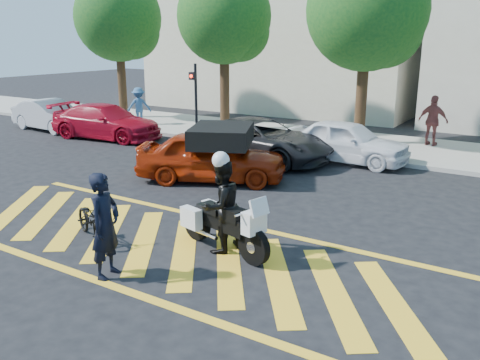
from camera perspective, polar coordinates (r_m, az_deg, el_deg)
The scene contains 19 objects.
ground at distance 11.01m, azimuth -8.33°, elevation -7.34°, with size 90.00×90.00×0.00m, color black.
sidewalk at distance 21.16m, azimuth 13.13°, elevation 3.90°, with size 60.00×5.00×0.15m, color #9E998E.
crosswalk at distance 11.03m, azimuth -8.49°, elevation -7.27°, with size 12.33×4.00×0.01m.
building_left at distance 32.18m, azimuth 5.23°, elevation 17.02°, with size 16.00×8.00×10.00m, color beige.
tree_far_left at distance 27.75m, azimuth -13.23°, elevation 16.98°, with size 4.40×4.40×7.41m.
tree_left at distance 23.63m, azimuth -1.44°, elevation 17.52°, with size 4.20×4.20×7.26m.
tree_center at distance 20.77m, azimuth 14.44°, elevation 17.57°, with size 4.60×4.60×7.56m.
signal_pole at distance 21.92m, azimuth -5.07°, elevation 9.54°, with size 0.28×0.43×3.20m.
officer_bike at distance 9.55m, azimuth -14.91°, elevation -4.98°, with size 0.72×0.47×1.98m, color black.
bicycle at distance 11.54m, azimuth -16.40°, elevation -4.37°, with size 0.59×1.68×0.88m, color black.
police_motorcycle at distance 10.46m, azimuth -1.99°, elevation -4.89°, with size 2.46×1.10×1.10m.
officer_moto at distance 10.34m, azimuth -2.12°, elevation -2.95°, with size 0.95×0.74×1.95m, color black.
red_convertible at distance 15.54m, azimuth -3.22°, elevation 2.68°, with size 1.82×4.52×1.54m, color #901F06.
parked_far_left at distance 25.71m, azimuth -20.52°, elevation 6.82°, with size 1.51×4.33×1.43m, color #9D9FA4.
parked_left at distance 22.91m, azimuth -14.79°, elevation 6.37°, with size 2.06×5.07×1.47m, color #A90A1F.
parked_mid_left at distance 18.16m, azimuth 2.17°, elevation 4.54°, with size 2.48×5.37×1.49m, color black.
parked_mid_right at distance 18.27m, azimuth 11.86°, elevation 4.28°, with size 1.76×4.38×1.49m, color white.
pedestrian_left at distance 25.44m, azimuth -11.28°, elevation 8.17°, with size 1.15×0.66×1.77m, color #335F8E.
pedestrian_right at distance 21.30m, azimuth 20.86°, elevation 6.24°, with size 1.15×0.48×1.96m, color brown.
Camera 1 is at (6.66, -7.64, 4.30)m, focal length 38.00 mm.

